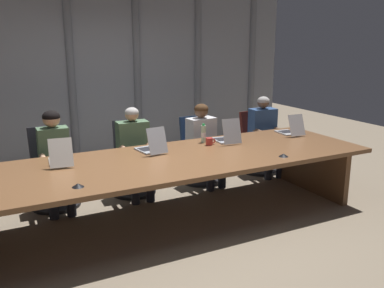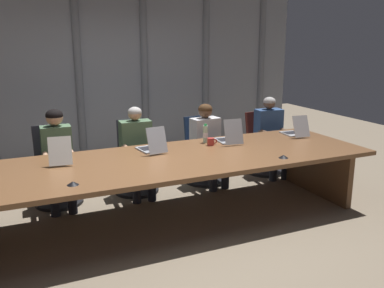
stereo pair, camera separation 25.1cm
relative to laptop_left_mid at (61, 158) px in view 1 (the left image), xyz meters
The scene contains 19 objects.
ground_plane 1.37m from the laptop_left_mid, 19.06° to the right, with size 13.45×13.45×0.00m, color #7F705B.
conference_table 1.13m from the laptop_left_mid, 19.06° to the right, with size 4.87×1.44×0.74m.
curtain_backdrop 2.45m from the laptop_left_mid, 63.56° to the left, with size 6.72×0.17×2.86m.
laptop_left_mid is the anchor object (origin of this frame).
laptop_center 1.04m from the laptop_left_mid, ahead, with size 0.28×0.45×0.31m.
laptop_right_mid 2.09m from the laptop_left_mid, ahead, with size 0.28×0.45×0.32m.
laptop_right_end 3.11m from the laptop_left_mid, ahead, with size 0.26×0.44×0.29m.
office_chair_left_mid 0.85m from the laptop_left_mid, 88.97° to the left, with size 0.60×0.60×0.98m.
office_chair_center 1.35m from the laptop_left_mid, 35.04° to the left, with size 0.60×0.61×0.96m.
office_chair_right_mid 2.25m from the laptop_left_mid, 19.44° to the left, with size 0.60×0.60×0.93m.
office_chair_right_end 3.24m from the laptop_left_mid, 13.21° to the left, with size 0.60×0.61×0.93m.
person_left_mid 0.59m from the laptop_left_mid, 86.48° to the left, with size 0.38×0.55×1.21m.
person_center 1.20m from the laptop_left_mid, 29.09° to the left, with size 0.43×0.56×1.17m.
person_right_mid 2.16m from the laptop_left_mid, 15.53° to the left, with size 0.45×0.57×1.15m.
person_right_end 3.19m from the laptop_left_mid, 10.46° to the left, with size 0.44×0.57×1.18m.
water_bottle_primary 1.82m from the laptop_left_mid, ahead, with size 0.06×0.06×0.24m.
coffee_mug_near 1.82m from the laptop_left_mid, ahead, with size 0.13×0.09×0.09m.
conference_mic_left_side 2.46m from the laptop_left_mid, 20.87° to the right, with size 0.11×0.11×0.04m, color black.
conference_mic_middle 0.82m from the laptop_left_mid, 90.21° to the right, with size 0.11×0.11×0.04m, color black.
Camera 1 is at (-1.79, -4.14, 2.05)m, focal length 39.64 mm.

